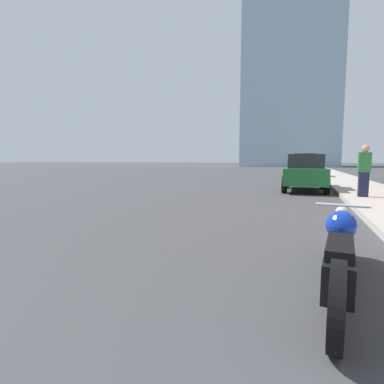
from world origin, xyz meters
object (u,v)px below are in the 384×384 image
object	(u,v)px
parked_car_silver	(302,163)
parked_car_green	(305,172)
parked_car_black	(305,166)
parked_car_white	(303,164)
motorcycle	(340,253)
parked_car_blue	(304,165)
pedestrian	(364,171)

from	to	relation	value
parked_car_silver	parked_car_green	bearing A→B (deg)	-84.31
parked_car_black	parked_car_silver	size ratio (longest dim) A/B	1.05
parked_car_white	parked_car_silver	bearing A→B (deg)	85.05
motorcycle	parked_car_blue	bearing A→B (deg)	97.20
parked_car_blue	parked_car_silver	size ratio (longest dim) A/B	0.97
parked_car_green	pedestrian	bearing A→B (deg)	-59.81
motorcycle	parked_car_white	bearing A→B (deg)	97.11
parked_car_black	parked_car_white	bearing A→B (deg)	94.21
parked_car_green	parked_car_silver	size ratio (longest dim) A/B	0.93
parked_car_green	motorcycle	bearing A→B (deg)	-88.90
parked_car_blue	parked_car_silver	distance (m)	25.50
parked_car_blue	pedestrian	distance (m)	25.68
parked_car_blue	parked_car_silver	world-z (taller)	parked_car_blue
parked_car_silver	pedestrian	world-z (taller)	pedestrian
motorcycle	parked_car_black	world-z (taller)	parked_car_black
parked_car_black	parked_car_silver	bearing A→B (deg)	94.34
motorcycle	pedestrian	world-z (taller)	pedestrian
parked_car_green	parked_car_silver	xyz separation A→B (m)	(-0.15, 48.19, 0.05)
pedestrian	parked_car_green	bearing A→B (deg)	120.48
parked_car_black	pedestrian	bearing A→B (deg)	-78.86
pedestrian	parked_car_blue	bearing A→B (deg)	93.86
parked_car_green	parked_car_silver	bearing A→B (deg)	89.89
parked_car_white	motorcycle	bearing A→B (deg)	-95.16
parked_car_green	parked_car_blue	distance (m)	22.69
parked_car_white	pedestrian	xyz separation A→B (m)	(1.75, -38.28, 0.17)
pedestrian	parked_car_white	bearing A→B (deg)	92.62
parked_car_black	parked_car_white	distance (m)	24.92
motorcycle	parked_car_blue	size ratio (longest dim) A/B	0.66
parked_car_black	parked_car_green	bearing A→B (deg)	-86.29
motorcycle	parked_car_white	xyz separation A→B (m)	(-0.28, 45.90, 0.44)
motorcycle	parked_car_white	size ratio (longest dim) A/B	0.66
motorcycle	parked_car_silver	world-z (taller)	parked_car_silver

